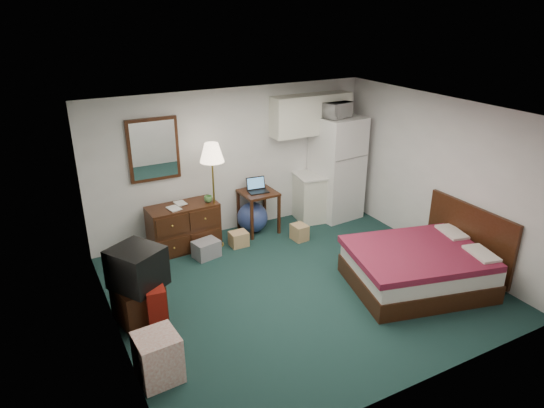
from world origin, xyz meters
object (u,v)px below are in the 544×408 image
bed (417,268)px  desk (258,211)px  kitchen_counter (317,197)px  floor_lamp (214,196)px  suitcase (156,307)px  fridge (337,168)px  dresser (184,227)px  tv_stand (139,302)px

bed → desk: bearing=126.9°
desk → kitchen_counter: size_ratio=0.88×
floor_lamp → suitcase: 2.35m
fridge → bed: size_ratio=1.04×
dresser → suitcase: bearing=-120.1°
floor_lamp → suitcase: floor_lamp is taller
dresser → suitcase: 2.13m
floor_lamp → fridge: bearing=2.9°
bed → tv_stand: bearing=177.8°
kitchen_counter → floor_lamp: bearing=-166.8°
floor_lamp → suitcase: size_ratio=2.99×
desk → fridge: (1.60, -0.05, 0.58)m
fridge → kitchen_counter: bearing=170.5°
fridge → tv_stand: size_ratio=3.35×
kitchen_counter → bed: size_ratio=0.47×
floor_lamp → tv_stand: bearing=-138.0°
fridge → bed: (-0.44, -2.66, -0.66)m
tv_stand → fridge: bearing=9.9°
bed → fridge: bearing=94.4°
dresser → bed: size_ratio=0.61×
dresser → kitchen_counter: bearing=-2.3°
desk → kitchen_counter: 1.22m
tv_stand → bed: bearing=-27.4°
floor_lamp → bed: bearing=-51.1°
desk → bed: 2.95m
kitchen_counter → bed: bearing=-82.2°
kitchen_counter → suitcase: bearing=-143.3°
floor_lamp → bed: size_ratio=0.97×
desk → kitchen_counter: (1.21, -0.02, 0.05)m
dresser → floor_lamp: (0.49, -0.15, 0.50)m
floor_lamp → tv_stand: (-1.64, -1.48, -0.62)m
floor_lamp → desk: size_ratio=2.36×
dresser → desk: 1.38m
tv_stand → kitchen_counter: bearing=12.2°
dresser → tv_stand: bearing=-127.5°
dresser → suitcase: dresser is taller
bed → tv_stand: 3.83m
kitchen_counter → desk: bearing=-172.0°
dresser → desk: size_ratio=1.50×
dresser → floor_lamp: 0.72m
dresser → bed: dresser is taller
floor_lamp → suitcase: bearing=-130.6°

